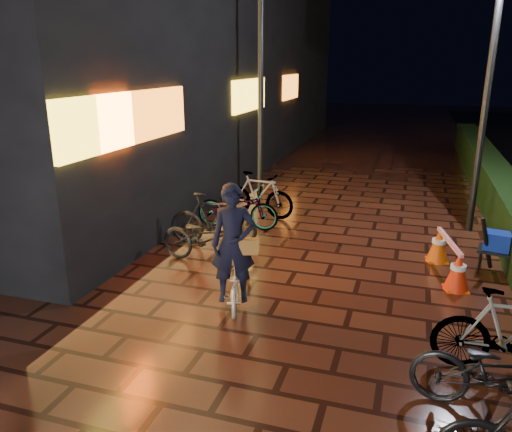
% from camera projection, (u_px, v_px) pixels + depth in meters
% --- Properties ---
extents(ground, '(80.00, 80.00, 0.00)m').
position_uv_depth(ground, '(287.00, 365.00, 6.08)').
color(ground, '#381911').
rests_on(ground, ground).
extents(hedge, '(0.70, 20.00, 1.00)m').
position_uv_depth(hedge, '(497.00, 191.00, 12.26)').
color(hedge, black).
rests_on(hedge, ground).
extents(storefront_block, '(12.09, 22.00, 9.00)m').
position_uv_depth(storefront_block, '(112.00, 33.00, 17.95)').
color(storefront_block, black).
rests_on(storefront_block, ground).
extents(lamp_post_hedge, '(0.49, 0.28, 5.32)m').
position_uv_depth(lamp_post_hedge, '(487.00, 93.00, 10.04)').
color(lamp_post_hedge, black).
rests_on(lamp_post_hedge, ground).
extents(lamp_post_sf, '(0.55, 0.21, 5.79)m').
position_uv_depth(lamp_post_sf, '(261.00, 75.00, 13.02)').
color(lamp_post_sf, black).
rests_on(lamp_post_sf, ground).
extents(cyclist, '(0.85, 1.40, 1.90)m').
position_uv_depth(cyclist, '(234.00, 262.00, 7.36)').
color(cyclist, silver).
rests_on(cyclist, ground).
extents(traffic_barrier, '(0.68, 1.60, 0.65)m').
position_uv_depth(traffic_barrier, '(448.00, 257.00, 8.57)').
color(traffic_barrier, red).
rests_on(traffic_barrier, ground).
extents(cart_assembly, '(0.68, 0.58, 1.06)m').
position_uv_depth(cart_assembly, '(496.00, 243.00, 8.58)').
color(cart_assembly, black).
rests_on(cart_assembly, ground).
extents(parked_bikes_storefront, '(2.11, 3.90, 1.07)m').
position_uv_depth(parked_bikes_storefront, '(230.00, 214.00, 10.35)').
color(parked_bikes_storefront, black).
rests_on(parked_bikes_storefront, ground).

